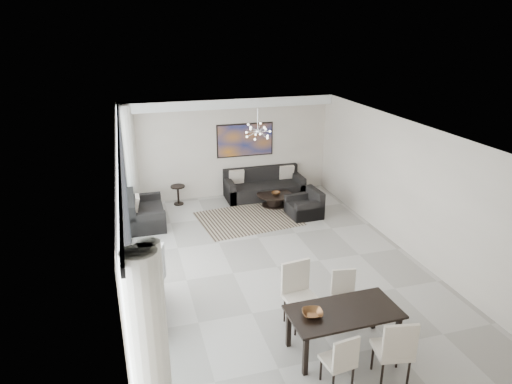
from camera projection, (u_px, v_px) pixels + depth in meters
name	position (u px, v px, depth m)	size (l,w,h in m)	color
room_shell	(300.00, 201.00, 9.25)	(6.00, 9.00, 2.90)	#A8A39B
window_wall	(131.00, 218.00, 8.37)	(0.37, 8.95, 2.90)	silver
soffit	(229.00, 103.00, 12.54)	(5.98, 0.40, 0.26)	white
painting	(245.00, 140.00, 13.21)	(1.68, 0.04, 0.98)	#B36518
chandelier	(258.00, 131.00, 11.14)	(0.66, 0.66, 0.71)	silver
rug	(248.00, 219.00, 11.99)	(2.47, 1.90, 0.01)	black
coffee_table	(274.00, 199.00, 12.81)	(0.99, 0.99, 0.35)	black
bowl_coffee	(276.00, 193.00, 12.68)	(0.26, 0.26, 0.08)	brown
sofa_main	(264.00, 187.00, 13.45)	(2.28, 0.93, 0.83)	black
loveseat	(145.00, 214.00, 11.62)	(0.87, 1.54, 0.77)	black
armchair	(305.00, 207.00, 12.11)	(0.85, 0.89, 0.71)	black
side_table	(178.00, 192.00, 12.83)	(0.40, 0.40, 0.55)	black
tv_console	(146.00, 304.00, 7.91)	(0.46, 1.63, 0.51)	black
television	(153.00, 275.00, 7.71)	(1.13, 0.15, 0.65)	gray
dining_table	(344.00, 316.00, 6.98)	(1.74, 0.90, 0.72)	black
dining_chair_sw	(341.00, 359.00, 6.25)	(0.46, 0.46, 0.89)	beige
dining_chair_se	(396.00, 348.00, 6.31)	(0.57, 0.57, 1.06)	beige
dining_chair_nw	(298.00, 289.00, 7.64)	(0.57, 0.57, 1.12)	beige
dining_chair_ne	(344.00, 292.00, 7.79)	(0.47, 0.47, 0.90)	beige
bowl_dining	(312.00, 313.00, 6.82)	(0.31, 0.31, 0.08)	brown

